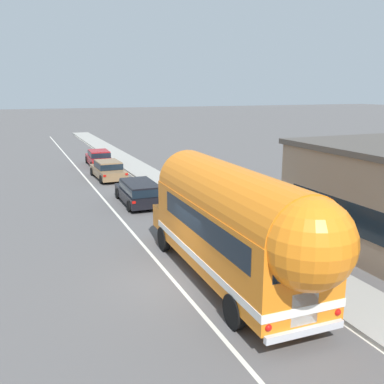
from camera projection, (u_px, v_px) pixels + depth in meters
The scene contains 7 objects.
ground_plane at pixel (174, 281), 15.12m from camera, with size 300.00×300.00×0.00m, color #565454.
lane_markings at pixel (132, 199), 26.51m from camera, with size 3.65×80.00×0.01m.
sidewalk_slab at pixel (190, 201), 25.83m from camera, with size 2.36×90.00×0.15m, color #9E9B93.
painted_bus at pixel (236, 222), 14.14m from camera, with size 2.74×11.02×4.12m.
car_lead at pixel (139, 191), 25.09m from camera, with size 2.08×4.68×1.37m.
car_second at pixel (108, 169), 32.36m from camera, with size 2.05×4.79×1.37m.
car_third at pixel (99, 157), 37.93m from camera, with size 2.06×4.88×1.37m.
Camera 1 is at (-4.74, -13.17, 6.55)m, focal length 40.35 mm.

